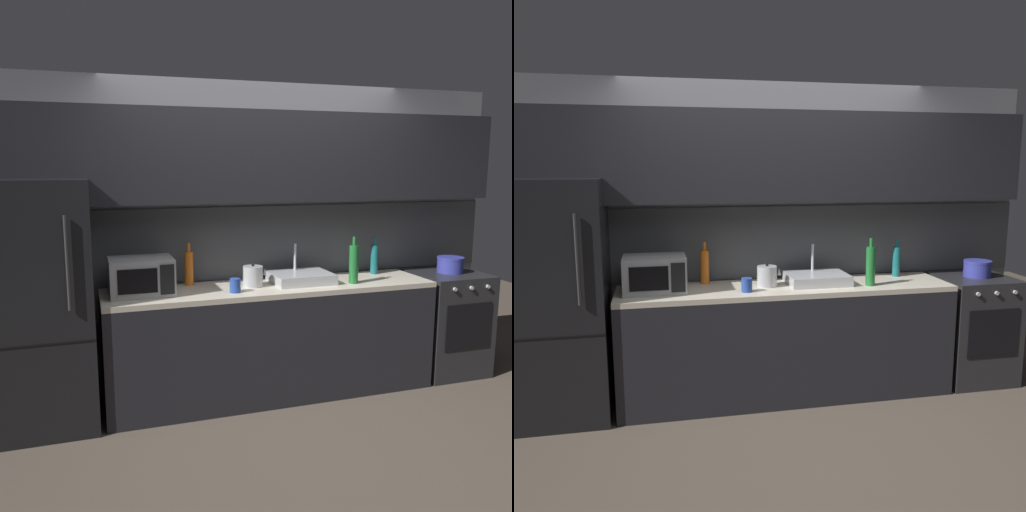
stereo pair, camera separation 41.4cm
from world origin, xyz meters
TOP-DOWN VIEW (x-y plane):
  - ground_plane at (0.00, 0.00)m, footprint 10.00×10.00m
  - back_wall at (0.00, 1.20)m, footprint 4.36×0.44m
  - counter_run at (0.00, 0.90)m, footprint 2.62×0.60m
  - refrigerator at (-1.69, 0.90)m, footprint 0.68×0.69m
  - oven_range at (1.65, 0.90)m, footprint 0.60×0.62m
  - microwave at (-1.01, 0.92)m, footprint 0.46×0.35m
  - sink_basin at (0.26, 0.93)m, footprint 0.48×0.38m
  - kettle at (-0.15, 0.91)m, footprint 0.19×0.16m
  - wine_bottle_orange at (-0.62, 1.12)m, footprint 0.07×0.07m
  - wine_bottle_green at (0.65, 0.78)m, footprint 0.07×0.07m
  - wine_bottle_teal at (1.00, 1.06)m, footprint 0.06×0.06m
  - mug_blue at (-0.34, 0.76)m, footprint 0.08×0.08m
  - cooking_pot at (1.67, 0.90)m, footprint 0.23×0.23m

SIDE VIEW (x-z plane):
  - ground_plane at x=0.00m, z-range 0.00..0.00m
  - counter_run at x=0.00m, z-range 0.00..0.90m
  - oven_range at x=1.65m, z-range 0.00..0.90m
  - refrigerator at x=-1.69m, z-range 0.00..1.75m
  - sink_basin at x=0.26m, z-range 0.79..1.09m
  - mug_blue at x=-0.34m, z-range 0.90..1.01m
  - cooking_pot at x=1.67m, z-range 0.90..1.04m
  - kettle at x=-0.15m, z-range 0.89..1.07m
  - wine_bottle_teal at x=1.00m, z-range 0.87..1.19m
  - microwave at x=-1.01m, z-range 0.90..1.17m
  - wine_bottle_orange at x=-0.62m, z-range 0.87..1.21m
  - wine_bottle_green at x=0.65m, z-range 0.87..1.25m
  - back_wall at x=0.00m, z-range 0.30..2.80m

